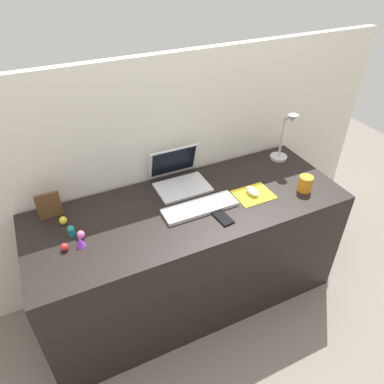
# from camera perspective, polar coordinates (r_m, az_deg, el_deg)

# --- Properties ---
(ground_plane) EXTENTS (6.00, 6.00, 0.00)m
(ground_plane) POSITION_cam_1_polar(r_m,az_deg,el_deg) (2.49, -0.27, -15.58)
(ground_plane) COLOR slate
(back_wall) EXTENTS (2.95, 0.05, 1.45)m
(back_wall) POSITION_cam_1_polar(r_m,az_deg,el_deg) (2.24, -4.30, 2.84)
(back_wall) COLOR silver
(back_wall) RESTS_ON ground_plane
(desk) EXTENTS (1.75, 0.65, 0.74)m
(desk) POSITION_cam_1_polar(r_m,az_deg,el_deg) (2.21, -0.30, -9.69)
(desk) COLOR black
(desk) RESTS_ON ground_plane
(laptop) EXTENTS (0.30, 0.27, 0.21)m
(laptop) POSITION_cam_1_polar(r_m,az_deg,el_deg) (2.11, -2.14, 2.59)
(laptop) COLOR silver
(laptop) RESTS_ON desk
(keyboard) EXTENTS (0.41, 0.13, 0.02)m
(keyboard) POSITION_cam_1_polar(r_m,az_deg,el_deg) (1.94, 1.26, -2.44)
(keyboard) COLOR silver
(keyboard) RESTS_ON desk
(mousepad) EXTENTS (0.21, 0.17, 0.00)m
(mousepad) POSITION_cam_1_polar(r_m,az_deg,el_deg) (2.07, 9.68, -0.40)
(mousepad) COLOR yellow
(mousepad) RESTS_ON desk
(mouse) EXTENTS (0.06, 0.10, 0.03)m
(mouse) POSITION_cam_1_polar(r_m,az_deg,el_deg) (2.06, 9.51, 0.10)
(mouse) COLOR silver
(mouse) RESTS_ON mousepad
(cell_phone) EXTENTS (0.08, 0.13, 0.01)m
(cell_phone) POSITION_cam_1_polar(r_m,az_deg,el_deg) (1.89, 4.84, -4.02)
(cell_phone) COLOR black
(cell_phone) RESTS_ON desk
(desk_lamp) EXTENTS (0.11, 0.15, 0.34)m
(desk_lamp) POSITION_cam_1_polar(r_m,az_deg,el_deg) (2.34, 14.42, 8.19)
(desk_lamp) COLOR #B7B7BC
(desk_lamp) RESTS_ON desk
(picture_frame) EXTENTS (0.12, 0.02, 0.15)m
(picture_frame) POSITION_cam_1_polar(r_m,az_deg,el_deg) (1.99, -21.63, -2.00)
(picture_frame) COLOR brown
(picture_frame) RESTS_ON desk
(coffee_mug) EXTENTS (0.08, 0.08, 0.09)m
(coffee_mug) POSITION_cam_1_polar(r_m,az_deg,el_deg) (2.15, 17.43, 1.28)
(coffee_mug) COLOR orange
(coffee_mug) RESTS_ON desk
(toy_figurine_pink) EXTENTS (0.04, 0.04, 0.04)m
(toy_figurine_pink) POSITION_cam_1_polar(r_m,az_deg,el_deg) (1.84, -17.12, -6.45)
(toy_figurine_pink) COLOR pink
(toy_figurine_pink) RESTS_ON desk
(toy_figurine_red) EXTENTS (0.04, 0.04, 0.04)m
(toy_figurine_red) POSITION_cam_1_polar(r_m,az_deg,el_deg) (1.80, -19.45, -8.18)
(toy_figurine_red) COLOR red
(toy_figurine_red) RESTS_ON desk
(toy_figurine_teal) EXTENTS (0.04, 0.04, 0.06)m
(toy_figurine_teal) POSITION_cam_1_polar(r_m,az_deg,el_deg) (1.87, -18.53, -5.80)
(toy_figurine_teal) COLOR teal
(toy_figurine_teal) RESTS_ON desk
(toy_figurine_purple) EXTENTS (0.05, 0.05, 0.05)m
(toy_figurine_purple) POSITION_cam_1_polar(r_m,az_deg,el_deg) (1.80, -17.26, -7.52)
(toy_figurine_purple) COLOR purple
(toy_figurine_purple) RESTS_ON desk
(toy_figurine_yellow) EXTENTS (0.04, 0.04, 0.04)m
(toy_figurine_yellow) POSITION_cam_1_polar(r_m,az_deg,el_deg) (1.95, -19.66, -4.25)
(toy_figurine_yellow) COLOR yellow
(toy_figurine_yellow) RESTS_ON desk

